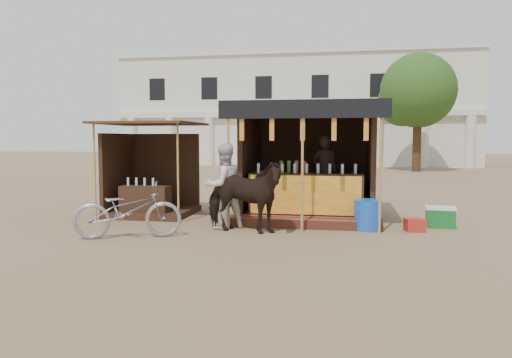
{
  "coord_description": "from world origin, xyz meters",
  "views": [
    {
      "loc": [
        1.92,
        -8.92,
        1.97
      ],
      "look_at": [
        0.0,
        1.6,
        1.1
      ],
      "focal_mm": 35.0,
      "sensor_mm": 36.0,
      "label": 1
    }
  ],
  "objects": [
    {
      "name": "blue_barrel",
      "position": [
        2.38,
        1.96,
        0.33
      ],
      "size": [
        0.68,
        0.68,
        0.66
      ],
      "primitive_type": "cylinder",
      "rotation": [
        0.0,
        0.0,
        0.2
      ],
      "color": "blue",
      "rests_on": "ground"
    },
    {
      "name": "red_crate",
      "position": [
        3.36,
        2.0,
        0.13
      ],
      "size": [
        0.43,
        0.42,
        0.27
      ],
      "primitive_type": "cube",
      "rotation": [
        0.0,
        0.0,
        0.16
      ],
      "color": "#A3251B",
      "rests_on": "ground"
    },
    {
      "name": "secondary_stall",
      "position": [
        -3.17,
        3.24,
        0.85
      ],
      "size": [
        2.4,
        2.4,
        2.38
      ],
      "color": "#382114",
      "rests_on": "ground"
    },
    {
      "name": "background_building",
      "position": [
        -2.0,
        29.94,
        3.98
      ],
      "size": [
        26.0,
        7.45,
        8.18
      ],
      "color": "silver",
      "rests_on": "ground"
    },
    {
      "name": "cow",
      "position": [
        -0.19,
        1.19,
        0.77
      ],
      "size": [
        1.96,
        1.21,
        1.54
      ],
      "primitive_type": "imported",
      "rotation": [
        0.0,
        0.0,
        1.35
      ],
      "color": "black",
      "rests_on": "ground"
    },
    {
      "name": "motorbike",
      "position": [
        -2.33,
        0.24,
        0.55
      ],
      "size": [
        2.22,
        1.44,
        1.1
      ],
      "primitive_type": "imported",
      "rotation": [
        0.0,
        0.0,
        1.94
      ],
      "color": "#9899A0",
      "rests_on": "ground"
    },
    {
      "name": "bystander",
      "position": [
        -0.71,
        1.57,
        0.94
      ],
      "size": [
        1.15,
        1.14,
        1.87
      ],
      "primitive_type": "imported",
      "rotation": [
        0.0,
        0.0,
        3.91
      ],
      "color": "silver",
      "rests_on": "ground"
    },
    {
      "name": "cooler",
      "position": [
        3.98,
        2.6,
        0.23
      ],
      "size": [
        0.69,
        0.51,
        0.46
      ],
      "color": "#166626",
      "rests_on": "ground"
    },
    {
      "name": "ground",
      "position": [
        0.0,
        0.0,
        0.0
      ],
      "size": [
        120.0,
        120.0,
        0.0
      ],
      "primitive_type": "plane",
      "color": "#846B4C",
      "rests_on": "ground"
    },
    {
      "name": "tree",
      "position": [
        5.81,
        22.14,
        4.63
      ],
      "size": [
        4.5,
        4.4,
        7.0
      ],
      "color": "#382314",
      "rests_on": "ground"
    },
    {
      "name": "main_stall",
      "position": [
        1.03,
        3.36,
        1.03
      ],
      "size": [
        3.6,
        3.61,
        2.78
      ],
      "color": "brown",
      "rests_on": "ground"
    }
  ]
}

